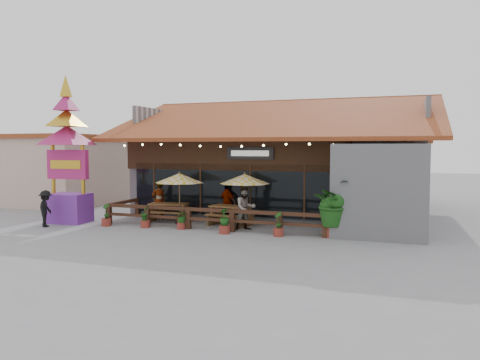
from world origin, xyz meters
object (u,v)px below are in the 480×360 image
at_px(umbrella_left, 179,178).
at_px(pedestrian, 46,209).
at_px(picnic_table_right, 231,212).
at_px(thai_sign_tower, 67,139).
at_px(umbrella_right, 245,179).
at_px(picnic_table_left, 169,209).
at_px(tropical_plant, 333,204).

bearing_deg(umbrella_left, pedestrian, -151.89).
distance_m(picnic_table_right, thai_sign_tower, 8.22).
distance_m(umbrella_right, picnic_table_right, 1.62).
bearing_deg(thai_sign_tower, pedestrian, -95.13).
bearing_deg(picnic_table_left, picnic_table_right, -0.80).
xyz_separation_m(umbrella_left, thai_sign_tower, (-4.99, -1.40, 1.77)).
height_order(picnic_table_left, picnic_table_right, picnic_table_right).
xyz_separation_m(umbrella_right, tropical_plant, (4.08, -1.38, -0.79)).
xyz_separation_m(picnic_table_right, pedestrian, (-7.46, -3.12, 0.21)).
distance_m(umbrella_left, picnic_table_left, 1.74).
height_order(picnic_table_right, pedestrian, pedestrian).
relative_size(umbrella_left, thai_sign_tower, 0.37).
xyz_separation_m(umbrella_left, tropical_plant, (7.06, -0.95, -0.79)).
relative_size(thai_sign_tower, tropical_plant, 3.25).
bearing_deg(tropical_plant, picnic_table_left, 169.99).
relative_size(umbrella_left, pedestrian, 1.69).
bearing_deg(picnic_table_right, picnic_table_left, 179.20).
bearing_deg(umbrella_left, tropical_plant, -7.66).
distance_m(umbrella_left, umbrella_right, 3.02).
xyz_separation_m(umbrella_right, picnic_table_right, (-0.64, -0.04, -1.48)).
bearing_deg(tropical_plant, thai_sign_tower, -177.85).
height_order(umbrella_left, umbrella_right, umbrella_right).
relative_size(picnic_table_right, pedestrian, 1.27).
bearing_deg(pedestrian, umbrella_left, -86.55).
height_order(picnic_table_left, tropical_plant, tropical_plant).
height_order(umbrella_left, picnic_table_right, umbrella_left).
relative_size(picnic_table_left, thai_sign_tower, 0.27).
xyz_separation_m(thai_sign_tower, pedestrian, (-0.12, -1.33, -3.04)).
bearing_deg(umbrella_right, tropical_plant, -18.70).
bearing_deg(umbrella_left, umbrella_right, 8.20).
xyz_separation_m(picnic_table_right, tropical_plant, (4.72, -1.34, 0.69)).
bearing_deg(thai_sign_tower, picnic_table_left, 23.60).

